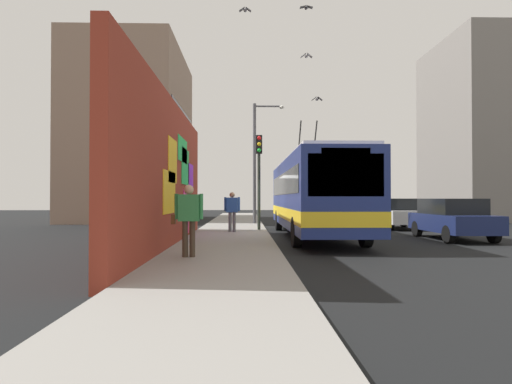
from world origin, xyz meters
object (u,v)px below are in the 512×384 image
pedestrian_midblock (232,208)px  traffic_light (259,166)px  parked_car_white (397,213)px  pedestrian_near_wall (188,214)px  parked_car_navy (452,218)px  street_lamp (258,155)px  city_bus (313,193)px

pedestrian_midblock → traffic_light: size_ratio=0.39×
parked_car_white → pedestrian_near_wall: bearing=141.3°
parked_car_navy → pedestrian_midblock: size_ratio=2.46×
traffic_light → street_lamp: (5.09, -0.09, 1.05)m
city_bus → pedestrian_near_wall: 8.09m
pedestrian_near_wall → traffic_light: (9.00, -2.02, 1.87)m
parked_car_navy → street_lamp: street_lamp is taller
street_lamp → city_bus: bearing=-164.1°
city_bus → parked_car_navy: bearing=-102.6°
city_bus → street_lamp: street_lamp is taller
parked_car_navy → traffic_light: (3.26, 7.35, 2.24)m
pedestrian_near_wall → traffic_light: size_ratio=0.41×
city_bus → street_lamp: 7.83m
city_bus → parked_car_white: 7.15m
traffic_light → parked_car_white: bearing=-69.7°
pedestrian_midblock → traffic_light: bearing=-44.6°
parked_car_white → traffic_light: size_ratio=0.93×
parked_car_white → city_bus: bearing=132.8°
parked_car_navy → street_lamp: (8.35, 7.26, 3.29)m
pedestrian_midblock → pedestrian_near_wall: pedestrian_near_wall is taller
parked_car_navy → pedestrian_near_wall: pedestrian_near_wall is taller
pedestrian_midblock → pedestrian_near_wall: (-7.79, 0.83, 0.05)m
parked_car_navy → street_lamp: 11.54m
traffic_light → city_bus: bearing=-134.3°
parked_car_white → pedestrian_midblock: 9.41m
pedestrian_midblock → street_lamp: bearing=-11.6°
city_bus → traffic_light: 3.27m
traffic_light → street_lamp: bearing=-1.1°
city_bus → street_lamp: bearing=15.9°
city_bus → pedestrian_near_wall: (-6.90, 4.17, -0.59)m
pedestrian_midblock → pedestrian_near_wall: 7.84m
parked_car_navy → traffic_light: 8.35m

